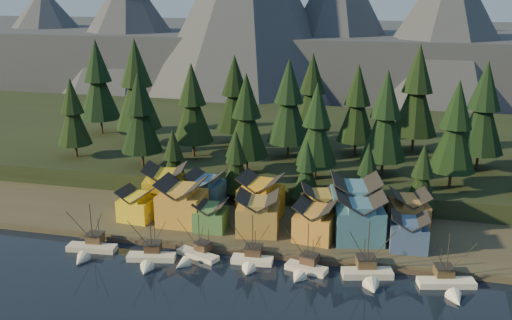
% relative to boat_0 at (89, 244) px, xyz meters
% --- Properties ---
extents(ground, '(500.00, 500.00, 0.00)m').
position_rel_boat_0_xyz_m(ground, '(34.38, -8.74, -2.01)').
color(ground, black).
rests_on(ground, ground).
extents(shore_strip, '(400.00, 50.00, 1.50)m').
position_rel_boat_0_xyz_m(shore_strip, '(34.38, 31.26, -1.26)').
color(shore_strip, '#3B372B').
rests_on(shore_strip, ground).
extents(hillside, '(420.00, 100.00, 6.00)m').
position_rel_boat_0_xyz_m(hillside, '(34.38, 81.26, 0.99)').
color(hillside, black).
rests_on(hillside, ground).
extents(dock, '(80.00, 4.00, 1.00)m').
position_rel_boat_0_xyz_m(dock, '(34.38, 7.76, -1.51)').
color(dock, '#4A4034').
rests_on(dock, ground).
extents(mountain_ridge, '(560.00, 190.00, 90.00)m').
position_rel_boat_0_xyz_m(mountain_ridge, '(30.18, 204.85, 24.04)').
color(mountain_ridge, '#474E5B').
rests_on(mountain_ridge, ground).
extents(boat_0, '(10.57, 11.35, 11.07)m').
position_rel_boat_0_xyz_m(boat_0, '(0.00, 0.00, 0.00)').
color(boat_0, beige).
rests_on(boat_0, ground).
extents(boat_1, '(10.07, 10.64, 10.90)m').
position_rel_boat_0_xyz_m(boat_1, '(13.63, -0.89, 0.02)').
color(boat_1, beige).
rests_on(boat_1, ground).
extents(boat_2, '(9.62, 9.95, 9.86)m').
position_rel_boat_0_xyz_m(boat_2, '(21.62, 2.37, -0.23)').
color(boat_2, beige).
rests_on(boat_2, ground).
extents(boat_3, '(8.38, 9.07, 11.01)m').
position_rel_boat_0_xyz_m(boat_3, '(33.20, 2.66, 0.22)').
color(boat_3, white).
rests_on(boat_3, ground).
extents(boat_4, '(8.59, 9.16, 10.73)m').
position_rel_boat_0_xyz_m(boat_4, '(43.77, 1.80, 0.16)').
color(boat_4, silver).
rests_on(boat_4, ground).
extents(boat_5, '(10.10, 10.71, 12.15)m').
position_rel_boat_0_xyz_m(boat_5, '(55.60, 2.23, 0.39)').
color(boat_5, silver).
rests_on(boat_5, ground).
extents(boat_6, '(10.86, 11.43, 11.23)m').
position_rel_boat_0_xyz_m(boat_6, '(69.70, 1.94, 0.03)').
color(boat_6, white).
rests_on(boat_6, ground).
extents(house_front_0, '(7.77, 7.41, 7.20)m').
position_rel_boat_0_xyz_m(house_front_0, '(3.64, 15.16, 3.27)').
color(house_front_0, yellow).
rests_on(house_front_0, shore_strip).
extents(house_front_1, '(9.73, 9.35, 10.02)m').
position_rel_boat_0_xyz_m(house_front_1, '(14.22, 15.75, 4.75)').
color(house_front_1, gold).
rests_on(house_front_1, shore_strip).
extents(house_front_2, '(6.83, 6.88, 6.51)m').
position_rel_boat_0_xyz_m(house_front_2, '(21.40, 14.01, 2.91)').
color(house_front_2, '#42753F').
rests_on(house_front_2, shore_strip).
extents(house_front_3, '(9.63, 9.28, 8.80)m').
position_rel_boat_0_xyz_m(house_front_3, '(31.64, 14.63, 4.11)').
color(house_front_3, '#A27F39').
rests_on(house_front_3, shore_strip).
extents(house_front_4, '(8.90, 9.44, 8.03)m').
position_rel_boat_0_xyz_m(house_front_4, '(43.93, 14.40, 3.71)').
color(house_front_4, '#C58532').
rests_on(house_front_4, shore_strip).
extents(house_front_5, '(11.42, 10.73, 10.30)m').
position_rel_boat_0_xyz_m(house_front_5, '(52.74, 15.59, 4.90)').
color(house_front_5, '#376682').
rests_on(house_front_5, shore_strip).
extents(house_front_6, '(7.73, 7.36, 7.32)m').
position_rel_boat_0_xyz_m(house_front_6, '(62.69, 14.01, 3.33)').
color(house_front_6, '#344C7C').
rests_on(house_front_6, shore_strip).
extents(house_back_0, '(11.02, 10.72, 10.26)m').
position_rel_boat_0_xyz_m(house_back_0, '(7.12, 23.71, 4.87)').
color(house_back_0, gold).
rests_on(house_back_0, shore_strip).
extents(house_back_1, '(8.40, 8.50, 8.86)m').
position_rel_boat_0_xyz_m(house_back_1, '(16.49, 25.29, 4.14)').
color(house_back_1, '#3E6893').
rests_on(house_back_1, shore_strip).
extents(house_back_2, '(10.05, 9.38, 9.81)m').
position_rel_boat_0_xyz_m(house_back_2, '(30.21, 23.59, 4.64)').
color(house_back_2, orange).
rests_on(house_back_2, shore_strip).
extents(house_back_3, '(10.29, 9.61, 8.77)m').
position_rel_boat_0_xyz_m(house_back_3, '(44.20, 22.39, 4.10)').
color(house_back_3, '#A28539').
rests_on(house_back_3, shore_strip).
extents(house_back_4, '(11.96, 11.64, 11.16)m').
position_rel_boat_0_xyz_m(house_back_4, '(51.35, 23.15, 5.34)').
color(house_back_4, teal).
rests_on(house_back_4, shore_strip).
extents(house_back_5, '(9.09, 9.17, 8.62)m').
position_rel_boat_0_xyz_m(house_back_5, '(62.83, 23.61, 4.01)').
color(house_back_5, '#A17039').
rests_on(house_back_5, shore_strip).
extents(tree_hill_0, '(9.58, 9.58, 22.33)m').
position_rel_boat_0_xyz_m(tree_hill_0, '(-27.62, 43.26, 16.19)').
color(tree_hill_0, '#332319').
rests_on(tree_hill_0, hillside).
extents(tree_hill_1, '(13.65, 13.65, 31.80)m').
position_rel_boat_0_xyz_m(tree_hill_1, '(-15.62, 59.26, 21.38)').
color(tree_hill_1, '#332319').
rests_on(tree_hill_1, hillside).
extents(tree_hill_2, '(10.94, 10.94, 25.48)m').
position_rel_boat_0_xyz_m(tree_hill_2, '(-5.62, 39.26, 17.91)').
color(tree_hill_2, '#332319').
rests_on(tree_hill_2, hillside).
extents(tree_hill_3, '(11.33, 11.33, 26.39)m').
position_rel_boat_0_xyz_m(tree_hill_3, '(4.38, 51.26, 18.41)').
color(tree_hill_3, '#332319').
rests_on(tree_hill_3, hillside).
extents(tree_hill_4, '(11.60, 11.60, 27.01)m').
position_rel_boat_0_xyz_m(tree_hill_4, '(12.38, 66.26, 18.75)').
color(tree_hill_4, '#332319').
rests_on(tree_hill_4, hillside).
extents(tree_hill_5, '(11.01, 11.01, 25.64)m').
position_rel_boat_0_xyz_m(tree_hill_5, '(22.38, 41.26, 18.01)').
color(tree_hill_5, '#332319').
rests_on(tree_hill_5, hillside).
extents(tree_hill_6, '(11.94, 11.94, 27.82)m').
position_rel_boat_0_xyz_m(tree_hill_6, '(30.38, 56.26, 19.20)').
color(tree_hill_6, '#332319').
rests_on(tree_hill_6, hillside).
extents(tree_hill_7, '(10.44, 10.44, 24.33)m').
position_rel_boat_0_xyz_m(tree_hill_7, '(40.38, 39.26, 17.29)').
color(tree_hill_7, '#332319').
rests_on(tree_hill_7, hillside).
extents(tree_hill_8, '(11.09, 11.09, 25.84)m').
position_rel_boat_0_xyz_m(tree_hill_8, '(48.38, 63.26, 18.11)').
color(tree_hill_8, '#332319').
rests_on(tree_hill_8, hillside).
extents(tree_hill_9, '(11.56, 11.56, 26.94)m').
position_rel_boat_0_xyz_m(tree_hill_9, '(56.38, 46.26, 18.71)').
color(tree_hill_9, '#332319').
rests_on(tree_hill_9, hillside).
extents(tree_hill_10, '(13.26, 13.26, 30.90)m').
position_rel_boat_0_xyz_m(tree_hill_10, '(64.38, 71.26, 20.88)').
color(tree_hill_10, '#332319').
rests_on(tree_hill_10, hillside).
extents(tree_hill_11, '(11.10, 11.10, 25.85)m').
position_rel_boat_0_xyz_m(tree_hill_11, '(72.38, 41.26, 18.12)').
color(tree_hill_11, '#332319').
rests_on(tree_hill_11, hillside).
extents(tree_hill_12, '(12.21, 12.21, 28.45)m').
position_rel_boat_0_xyz_m(tree_hill_12, '(80.38, 57.26, 19.54)').
color(tree_hill_12, '#332319').
rests_on(tree_hill_12, hillside).
extents(tree_hill_15, '(11.78, 11.78, 27.45)m').
position_rel_boat_0_xyz_m(tree_hill_15, '(34.38, 73.26, 19.00)').
color(tree_hill_15, '#332319').
rests_on(tree_hill_15, hillside).
extents(tree_hill_16, '(13.03, 13.03, 30.36)m').
position_rel_boat_0_xyz_m(tree_hill_16, '(-33.62, 69.26, 20.59)').
color(tree_hill_16, '#332319').
rests_on(tree_hill_16, hillside).
extents(tree_shore_0, '(7.48, 7.48, 17.42)m').
position_rel_boat_0_xyz_m(tree_shore_0, '(6.38, 31.26, 9.00)').
color(tree_shore_0, '#332319').
rests_on(tree_shore_0, shore_strip).
extents(tree_shore_1, '(7.67, 7.67, 17.86)m').
position_rel_boat_0_xyz_m(tree_shore_1, '(22.38, 31.26, 9.24)').
color(tree_shore_1, '#332319').
rests_on(tree_shore_1, shore_strip).
extents(tree_shore_2, '(7.13, 7.13, 16.60)m').
position_rel_boat_0_xyz_m(tree_shore_2, '(39.38, 31.26, 8.55)').
color(tree_shore_2, '#332319').
rests_on(tree_shore_2, shore_strip).
extents(tree_shore_3, '(7.26, 7.26, 16.91)m').
position_rel_boat_0_xyz_m(tree_shore_3, '(53.38, 31.26, 8.72)').
color(tree_shore_3, '#332319').
rests_on(tree_shore_3, shore_strip).
extents(tree_shore_4, '(7.49, 7.49, 17.45)m').
position_rel_boat_0_xyz_m(tree_shore_4, '(65.38, 31.26, 9.02)').
color(tree_shore_4, '#332319').
rests_on(tree_shore_4, shore_strip).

